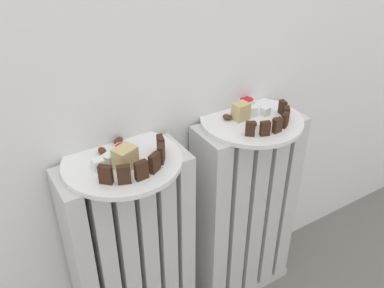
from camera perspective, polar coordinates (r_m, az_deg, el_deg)
The scene contains 31 objects.
radiator_left at distance 1.17m, azimuth -8.12°, elevation -15.63°, with size 0.32×0.14×0.63m.
radiator_right at distance 1.31m, azimuth 7.08°, elevation -9.36°, with size 0.32×0.14×0.63m.
plate_left at distance 0.96m, azimuth -9.56°, elevation -2.36°, with size 0.28×0.28×0.01m, color white.
plate_right at distance 1.12m, azimuth 8.16°, elevation 3.23°, with size 0.28×0.28×0.01m, color white.
dark_cake_slice_left_0 at distance 0.88m, azimuth -11.79°, elevation -4.13°, with size 0.03×0.01×0.04m, color #382114.
dark_cake_slice_left_1 at distance 0.87m, azimuth -9.35°, elevation -4.17°, with size 0.03×0.01×0.04m, color #382114.
dark_cake_slice_left_2 at distance 0.88m, azimuth -6.98°, elevation -3.61°, with size 0.03×0.01×0.04m, color #382114.
dark_cake_slice_left_3 at distance 0.90m, azimuth -5.17°, elevation -2.59°, with size 0.03×0.01×0.04m, color #382114.
dark_cake_slice_left_4 at distance 0.92m, azimuth -4.26°, elevation -1.34°, with size 0.03×0.01×0.04m, color #382114.
dark_cake_slice_left_5 at distance 0.96m, azimuth -4.33°, elevation -0.11°, with size 0.03×0.01×0.04m, color #382114.
marble_cake_slice_left_0 at distance 0.92m, azimuth -9.17°, elevation -1.89°, with size 0.05×0.04×0.05m, color tan.
turkish_delight_left_0 at distance 0.93m, azimuth -12.77°, elevation -2.71°, with size 0.02×0.02×0.02m, color white.
turkish_delight_left_1 at distance 0.94m, azimuth -11.43°, elevation -2.08°, with size 0.02×0.02×0.02m, color white.
medjool_date_left_0 at distance 1.01m, azimuth -10.08°, elevation 0.43°, with size 0.03×0.02×0.02m, color #4C2814.
medjool_date_left_1 at distance 0.98m, azimuth -12.24°, elevation -0.93°, with size 0.02×0.02×0.02m, color #4C2814.
jam_bowl_left at distance 0.97m, azimuth -9.56°, elevation -0.77°, with size 0.04×0.04×0.02m.
dark_cake_slice_right_0 at distance 1.03m, azimuth 8.02°, elevation 2.09°, with size 0.02×0.01×0.04m, color #382114.
dark_cake_slice_right_1 at distance 1.04m, azimuth 10.01°, elevation 2.11°, with size 0.02×0.01×0.04m, color #382114.
dark_cake_slice_right_2 at distance 1.06m, azimuth 11.66°, elevation 2.52°, with size 0.02×0.01×0.04m, color #382114.
dark_cake_slice_right_3 at distance 1.09m, azimuth 12.66°, elevation 3.22°, with size 0.02×0.01×0.04m, color #382114.
dark_cake_slice_right_4 at distance 1.12m, azimuth 12.88°, elevation 4.08°, with size 0.02×0.01×0.04m, color #382114.
dark_cake_slice_right_5 at distance 1.15m, azimuth 12.34°, elevation 4.93°, with size 0.02×0.01×0.04m, color #382114.
marble_cake_slice_right_0 at distance 1.10m, azimuth 6.73°, elevation 4.48°, with size 0.04×0.03×0.05m, color tan.
turkish_delight_right_0 at distance 1.14m, azimuth 10.03°, elevation 4.48°, with size 0.02×0.02×0.02m, color white.
turkish_delight_right_1 at distance 1.13m, azimuth 8.17°, elevation 4.50°, with size 0.03×0.03×0.03m, color white.
medjool_date_right_0 at distance 1.07m, azimuth 9.84°, elevation 2.46°, with size 0.02×0.02×0.02m, color #4C2814.
medjool_date_right_1 at distance 1.11m, azimuth 4.85°, elevation 3.72°, with size 0.02×0.02×0.01m, color #4C2814.
medjool_date_right_2 at distance 1.08m, azimuth 8.48°, elevation 2.77°, with size 0.03×0.02×0.01m, color #4C2814.
medjool_date_right_3 at distance 1.11m, azimuth 11.39°, elevation 3.21°, with size 0.03×0.02×0.02m, color #4C2814.
jam_bowl_right at distance 1.18m, azimuth 7.51°, elevation 5.70°, with size 0.05×0.05×0.02m.
fork at distance 0.94m, azimuth -6.94°, elevation -2.30°, with size 0.06×0.09×0.00m.
Camera 1 is at (-0.46, -0.47, 1.17)m, focal length 38.79 mm.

